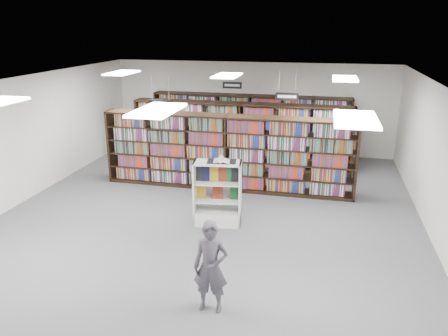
% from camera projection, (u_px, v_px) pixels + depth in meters
% --- Properties ---
extents(floor, '(12.00, 12.00, 0.00)m').
position_uv_depth(floor, '(209.00, 216.00, 10.61)').
color(floor, '#4F4F54').
rests_on(floor, ground).
extents(ceiling, '(10.00, 12.00, 0.10)m').
position_uv_depth(ceiling, '(207.00, 84.00, 9.60)').
color(ceiling, white).
rests_on(ceiling, wall_back).
extents(wall_back, '(10.00, 0.10, 3.20)m').
position_uv_depth(wall_back, '(251.00, 108.00, 15.65)').
color(wall_back, silver).
rests_on(wall_back, ground).
extents(wall_front, '(10.00, 0.10, 3.20)m').
position_uv_depth(wall_front, '(59.00, 310.00, 4.55)').
color(wall_front, silver).
rests_on(wall_front, ground).
extents(wall_left, '(0.10, 12.00, 3.20)m').
position_uv_depth(wall_left, '(20.00, 141.00, 11.18)').
color(wall_left, silver).
rests_on(wall_left, ground).
extents(wall_right, '(0.10, 12.00, 3.20)m').
position_uv_depth(wall_right, '(441.00, 169.00, 9.03)').
color(wall_right, silver).
rests_on(wall_right, ground).
extents(bookshelf_row_near, '(7.00, 0.60, 2.10)m').
position_uv_depth(bookshelf_row_near, '(227.00, 153.00, 12.13)').
color(bookshelf_row_near, black).
rests_on(bookshelf_row_near, floor).
extents(bookshelf_row_mid, '(7.00, 0.60, 2.10)m').
position_uv_depth(bookshelf_row_mid, '(241.00, 136.00, 13.98)').
color(bookshelf_row_mid, black).
rests_on(bookshelf_row_mid, floor).
extents(bookshelf_row_far, '(7.00, 0.60, 2.10)m').
position_uv_depth(bookshelf_row_far, '(250.00, 124.00, 15.55)').
color(bookshelf_row_far, black).
rests_on(bookshelf_row_far, floor).
extents(aisle_sign_left, '(0.65, 0.02, 0.80)m').
position_uv_depth(aisle_sign_left, '(161.00, 104.00, 11.06)').
color(aisle_sign_left, '#B2B2B7').
rests_on(aisle_sign_left, ceiling).
extents(aisle_sign_right, '(0.65, 0.02, 0.80)m').
position_uv_depth(aisle_sign_right, '(287.00, 96.00, 12.26)').
color(aisle_sign_right, '#B2B2B7').
rests_on(aisle_sign_right, ceiling).
extents(aisle_sign_center, '(0.65, 0.02, 0.80)m').
position_uv_depth(aisle_sign_center, '(232.00, 85.00, 14.54)').
color(aisle_sign_center, '#B2B2B7').
rests_on(aisle_sign_center, ceiling).
extents(troffer_front_center, '(0.60, 1.20, 0.04)m').
position_uv_depth(troffer_front_center, '(157.00, 110.00, 6.84)').
color(troffer_front_center, white).
rests_on(troffer_front_center, ceiling).
extents(troffer_front_right, '(0.60, 1.20, 0.04)m').
position_uv_depth(troffer_front_right, '(356.00, 119.00, 6.20)').
color(troffer_front_right, white).
rests_on(troffer_front_right, ceiling).
extents(troffer_back_left, '(0.60, 1.20, 0.04)m').
position_uv_depth(troffer_back_left, '(122.00, 73.00, 12.11)').
color(troffer_back_left, white).
rests_on(troffer_back_left, ceiling).
extents(troffer_back_center, '(0.60, 1.20, 0.04)m').
position_uv_depth(troffer_back_center, '(227.00, 76.00, 11.47)').
color(troffer_back_center, white).
rests_on(troffer_back_center, ceiling).
extents(troffer_back_right, '(0.60, 1.20, 0.04)m').
position_uv_depth(troffer_back_right, '(345.00, 79.00, 10.82)').
color(troffer_back_right, white).
rests_on(troffer_back_right, ceiling).
extents(endcap_display, '(1.14, 0.67, 1.51)m').
position_uv_depth(endcap_display, '(218.00, 203.00, 10.12)').
color(endcap_display, silver).
rests_on(endcap_display, floor).
extents(open_book, '(0.69, 0.47, 0.13)m').
position_uv_depth(open_book, '(221.00, 160.00, 9.78)').
color(open_book, black).
rests_on(open_book, endcap_display).
extents(shopper, '(0.58, 0.39, 1.56)m').
position_uv_depth(shopper, '(211.00, 267.00, 6.92)').
color(shopper, '#504B56').
rests_on(shopper, floor).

